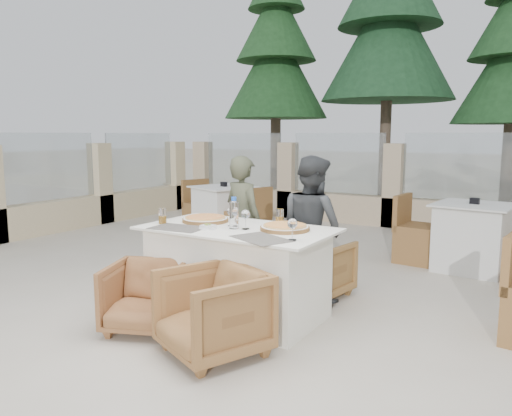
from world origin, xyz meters
The scene contains 26 objects.
ground centered at (0.00, 0.00, 0.00)m, with size 80.00×80.00×0.00m, color #BDB3A1.
sand_patch centered at (0.00, 14.00, 0.01)m, with size 30.00×16.00×0.01m, color beige.
perimeter_wall_far centered at (0.00, 4.80, 0.80)m, with size 10.00×0.34×1.60m, color tan, non-canonical shape.
perimeter_wall_left centered at (-4.50, 1.50, 0.80)m, with size 0.34×7.00×1.60m, color beige, non-canonical shape.
pine_far_left centered at (-3.50, 7.00, 2.75)m, with size 2.42×2.42×5.50m, color #1F4921.
pine_mid_left centered at (-1.00, 7.50, 3.25)m, with size 2.86×2.86×6.50m, color #1E4727.
dining_table centered at (0.08, -0.06, 0.39)m, with size 1.60×0.90×0.77m, color white, non-canonical shape.
placemat_near_left centered at (-0.33, -0.33, 0.77)m, with size 0.45×0.30×0.00m, color #5D564F.
placemat_near_right centered at (0.49, -0.35, 0.77)m, with size 0.45×0.30×0.00m, color #635D55.
pizza_left centered at (-0.32, 0.03, 0.80)m, with size 0.42×0.42×0.05m, color #D8501D.
pizza_right centered at (0.48, 0.05, 0.80)m, with size 0.41×0.41×0.05m, color orange.
water_bottle centered at (0.08, -0.11, 0.90)m, with size 0.08×0.08×0.27m, color #C2DFFF.
wine_glass_centre centered at (0.00, -0.02, 0.86)m, with size 0.08×0.08×0.18m, color white, non-canonical shape.
wine_glass_near centered at (0.18, -0.08, 0.86)m, with size 0.08×0.08×0.18m, color white, non-canonical shape.
wine_glass_corner centered at (0.71, -0.27, 0.86)m, with size 0.08×0.08×0.18m, color white, non-canonical shape.
beer_glass_left centered at (-0.59, -0.24, 0.84)m, with size 0.07×0.07×0.14m, color #C27F1B.
beer_glass_right centered at (0.31, 0.27, 0.84)m, with size 0.07×0.07×0.14m, color orange.
olive_dish centered at (-0.10, -0.23, 0.79)m, with size 0.11×0.11×0.04m, color silver, non-canonical shape.
armchair_far_left centered at (-0.38, 0.61, 0.30)m, with size 0.63×0.65×0.59m, color brown.
armchair_far_right centered at (0.43, 0.78, 0.28)m, with size 0.59×0.61×0.55m, color olive.
armchair_near_left centered at (-0.36, -0.71, 0.27)m, with size 0.58×0.60×0.54m, color #915D34.
armchair_near_right centered at (0.36, -0.79, 0.31)m, with size 0.66×0.68×0.61m, color olive.
diner_left centered at (-0.35, 0.70, 0.67)m, with size 0.49×0.32×1.34m, color #4B4E38.
diner_right centered at (0.43, 0.68, 0.68)m, with size 0.66×0.51×1.36m, color #383A3D.
bg_table_a centered at (-1.95, 2.64, 0.39)m, with size 1.64×0.82×0.77m, color white, non-canonical shape.
bg_table_b centered at (1.57, 2.54, 0.39)m, with size 1.64×0.82×0.77m, color silver, non-canonical shape.
Camera 1 is at (2.37, -3.50, 1.55)m, focal length 35.00 mm.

